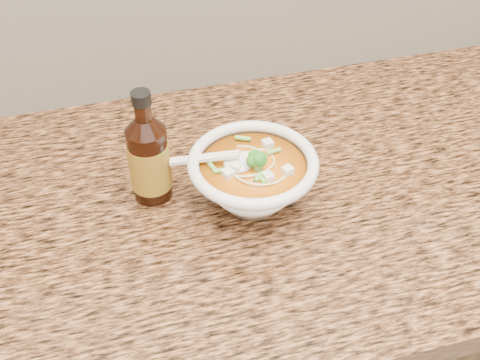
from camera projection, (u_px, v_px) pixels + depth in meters
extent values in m
cube|color=#301D0E|center=(278.00, 343.00, 1.29)|extent=(4.00, 0.65, 0.86)
cube|color=#9E633A|center=(290.00, 190.00, 0.99)|extent=(4.00, 0.68, 0.04)
cylinder|color=white|center=(252.00, 200.00, 0.93)|extent=(0.08, 0.08, 0.01)
torus|color=white|center=(253.00, 162.00, 0.88)|extent=(0.19, 0.19, 0.02)
torus|color=beige|center=(246.00, 175.00, 0.87)|extent=(0.11, 0.11, 0.00)
torus|color=beige|center=(265.00, 172.00, 0.88)|extent=(0.07, 0.07, 0.00)
torus|color=beige|center=(257.00, 160.00, 0.90)|extent=(0.07, 0.07, 0.00)
torus|color=beige|center=(246.00, 167.00, 0.89)|extent=(0.08, 0.08, 0.00)
torus|color=beige|center=(257.00, 163.00, 0.90)|extent=(0.08, 0.08, 0.00)
torus|color=beige|center=(256.00, 174.00, 0.89)|extent=(0.07, 0.07, 0.00)
torus|color=beige|center=(241.00, 166.00, 0.90)|extent=(0.07, 0.07, 0.00)
torus|color=beige|center=(254.00, 173.00, 0.89)|extent=(0.11, 0.11, 0.00)
cube|color=silver|center=(237.00, 166.00, 0.88)|extent=(0.01, 0.01, 0.01)
cube|color=silver|center=(268.00, 188.00, 0.85)|extent=(0.02, 0.02, 0.02)
cube|color=silver|center=(256.00, 172.00, 0.87)|extent=(0.02, 0.02, 0.01)
cube|color=silver|center=(239.00, 174.00, 0.87)|extent=(0.02, 0.02, 0.01)
cube|color=silver|center=(240.00, 166.00, 0.88)|extent=(0.02, 0.02, 0.02)
cube|color=silver|center=(239.00, 178.00, 0.86)|extent=(0.02, 0.02, 0.02)
cube|color=silver|center=(240.00, 165.00, 0.88)|extent=(0.02, 0.02, 0.02)
ellipsoid|color=#196014|center=(259.00, 160.00, 0.87)|extent=(0.04, 0.04, 0.03)
cylinder|color=#6FBC48|center=(285.00, 152.00, 0.90)|extent=(0.01, 0.02, 0.01)
cylinder|color=#6FBC48|center=(218.00, 169.00, 0.87)|extent=(0.02, 0.02, 0.01)
cylinder|color=#6FBC48|center=(271.00, 143.00, 0.92)|extent=(0.01, 0.02, 0.01)
cylinder|color=#6FBC48|center=(285.00, 176.00, 0.86)|extent=(0.01, 0.02, 0.01)
cylinder|color=#6FBC48|center=(281.00, 170.00, 0.87)|extent=(0.01, 0.02, 0.01)
cylinder|color=#6FBC48|center=(261.00, 175.00, 0.87)|extent=(0.02, 0.01, 0.01)
ellipsoid|color=white|center=(238.00, 163.00, 0.89)|extent=(0.04, 0.04, 0.02)
cube|color=white|center=(204.00, 158.00, 0.88)|extent=(0.10, 0.05, 0.03)
cylinder|color=black|center=(150.00, 163.00, 0.91)|extent=(0.07, 0.07, 0.13)
cylinder|color=black|center=(143.00, 111.00, 0.84)|extent=(0.03, 0.03, 0.03)
cylinder|color=black|center=(141.00, 98.00, 0.83)|extent=(0.03, 0.03, 0.02)
cylinder|color=red|center=(150.00, 165.00, 0.91)|extent=(0.07, 0.07, 0.08)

